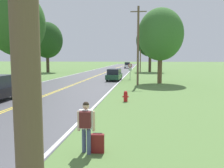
{
  "coord_description": "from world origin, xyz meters",
  "views": [
    {
      "loc": [
        7.95,
        -1.87,
        3.08
      ],
      "look_at": [
        5.94,
        13.58,
        1.37
      ],
      "focal_mm": 38.0,
      "sensor_mm": 36.0,
      "label": 1
    }
  ],
  "objects_px": {
    "tree_right_cluster": "(161,35)",
    "car_white_suv_mid_far": "(127,65)",
    "traffic_sign": "(130,68)",
    "tree_left_verge": "(47,40)",
    "suitcase": "(98,143)",
    "car_dark_green_van_mid_near": "(114,74)",
    "tree_behind_sign": "(17,24)",
    "fire_hydrant": "(126,96)",
    "hitchhiker_person": "(86,122)",
    "tree_mid_treeline": "(150,41)"
  },
  "relations": [
    {
      "from": "car_dark_green_van_mid_near",
      "to": "car_white_suv_mid_far",
      "type": "xyz_separation_m",
      "value": [
        -0.75,
        39.99,
        0.12
      ]
    },
    {
      "from": "traffic_sign",
      "to": "car_white_suv_mid_far",
      "type": "height_order",
      "value": "traffic_sign"
    },
    {
      "from": "traffic_sign",
      "to": "tree_left_verge",
      "type": "xyz_separation_m",
      "value": [
        -18.57,
        14.71,
        5.15
      ]
    },
    {
      "from": "traffic_sign",
      "to": "tree_behind_sign",
      "type": "xyz_separation_m",
      "value": [
        -14.69,
        -4.53,
        5.87
      ]
    },
    {
      "from": "traffic_sign",
      "to": "hitchhiker_person",
      "type": "bearing_deg",
      "value": -89.93
    },
    {
      "from": "tree_mid_treeline",
      "to": "tree_left_verge",
      "type": "bearing_deg",
      "value": -168.07
    },
    {
      "from": "fire_hydrant",
      "to": "car_dark_green_van_mid_near",
      "type": "relative_size",
      "value": 0.16
    },
    {
      "from": "traffic_sign",
      "to": "tree_left_verge",
      "type": "bearing_deg",
      "value": 141.62
    },
    {
      "from": "car_white_suv_mid_far",
      "to": "suitcase",
      "type": "bearing_deg",
      "value": 2.76
    },
    {
      "from": "traffic_sign",
      "to": "car_dark_green_van_mid_near",
      "type": "relative_size",
      "value": 0.47
    },
    {
      "from": "hitchhiker_person",
      "to": "tree_left_verge",
      "type": "bearing_deg",
      "value": 19.93
    },
    {
      "from": "car_dark_green_van_mid_near",
      "to": "traffic_sign",
      "type": "bearing_deg",
      "value": 134.6
    },
    {
      "from": "suitcase",
      "to": "tree_right_cluster",
      "type": "bearing_deg",
      "value": -12.97
    },
    {
      "from": "tree_left_verge",
      "to": "tree_right_cluster",
      "type": "bearing_deg",
      "value": -41.0
    },
    {
      "from": "traffic_sign",
      "to": "tree_right_cluster",
      "type": "bearing_deg",
      "value": -51.1
    },
    {
      "from": "tree_left_verge",
      "to": "tree_right_cluster",
      "type": "xyz_separation_m",
      "value": [
        22.45,
        -19.52,
        -0.96
      ]
    },
    {
      "from": "fire_hydrant",
      "to": "traffic_sign",
      "type": "distance_m",
      "value": 17.83
    },
    {
      "from": "suitcase",
      "to": "car_dark_green_van_mid_near",
      "type": "xyz_separation_m",
      "value": [
        -2.46,
        25.05,
        0.54
      ]
    },
    {
      "from": "tree_behind_sign",
      "to": "tree_mid_treeline",
      "type": "xyz_separation_m",
      "value": [
        18.05,
        23.87,
        -0.66
      ]
    },
    {
      "from": "tree_behind_sign",
      "to": "car_white_suv_mid_far",
      "type": "distance_m",
      "value": 44.65
    },
    {
      "from": "tree_left_verge",
      "to": "tree_behind_sign",
      "type": "height_order",
      "value": "tree_behind_sign"
    },
    {
      "from": "tree_behind_sign",
      "to": "tree_left_verge",
      "type": "bearing_deg",
      "value": 101.41
    },
    {
      "from": "hitchhiker_person",
      "to": "car_dark_green_van_mid_near",
      "type": "height_order",
      "value": "hitchhiker_person"
    },
    {
      "from": "tree_left_verge",
      "to": "tree_right_cluster",
      "type": "relative_size",
      "value": 1.18
    },
    {
      "from": "tree_right_cluster",
      "to": "car_white_suv_mid_far",
      "type": "distance_m",
      "value": 43.63
    },
    {
      "from": "suitcase",
      "to": "fire_hydrant",
      "type": "xyz_separation_m",
      "value": [
        0.24,
        9.26,
        0.08
      ]
    },
    {
      "from": "tree_mid_treeline",
      "to": "tree_behind_sign",
      "type": "bearing_deg",
      "value": -127.1
    },
    {
      "from": "suitcase",
      "to": "tree_left_verge",
      "type": "distance_m",
      "value": 46.31
    },
    {
      "from": "fire_hydrant",
      "to": "tree_left_verge",
      "type": "height_order",
      "value": "tree_left_verge"
    },
    {
      "from": "tree_right_cluster",
      "to": "fire_hydrant",
      "type": "bearing_deg",
      "value": -104.09
    },
    {
      "from": "fire_hydrant",
      "to": "car_white_suv_mid_far",
      "type": "xyz_separation_m",
      "value": [
        -3.46,
        55.78,
        0.57
      ]
    },
    {
      "from": "tree_right_cluster",
      "to": "car_white_suv_mid_far",
      "type": "xyz_separation_m",
      "value": [
        -6.71,
        42.82,
        -4.94
      ]
    },
    {
      "from": "hitchhiker_person",
      "to": "car_white_suv_mid_far",
      "type": "relative_size",
      "value": 0.38
    },
    {
      "from": "tree_left_verge",
      "to": "car_dark_green_van_mid_near",
      "type": "xyz_separation_m",
      "value": [
        16.49,
        -16.69,
        -6.02
      ]
    },
    {
      "from": "fire_hydrant",
      "to": "car_dark_green_van_mid_near",
      "type": "xyz_separation_m",
      "value": [
        -2.71,
        15.79,
        0.46
      ]
    },
    {
      "from": "suitcase",
      "to": "tree_behind_sign",
      "type": "bearing_deg",
      "value": 29.79
    },
    {
      "from": "traffic_sign",
      "to": "tree_right_cluster",
      "type": "relative_size",
      "value": 0.25
    },
    {
      "from": "traffic_sign",
      "to": "tree_right_cluster",
      "type": "height_order",
      "value": "tree_right_cluster"
    },
    {
      "from": "tree_right_cluster",
      "to": "car_dark_green_van_mid_near",
      "type": "relative_size",
      "value": 1.88
    },
    {
      "from": "car_white_suv_mid_far",
      "to": "tree_left_verge",
      "type": "bearing_deg",
      "value": -34.11
    },
    {
      "from": "tree_left_verge",
      "to": "tree_mid_treeline",
      "type": "xyz_separation_m",
      "value": [
        21.93,
        4.63,
        0.07
      ]
    },
    {
      "from": "tree_right_cluster",
      "to": "traffic_sign",
      "type": "bearing_deg",
      "value": 128.9
    },
    {
      "from": "fire_hydrant",
      "to": "tree_mid_treeline",
      "type": "height_order",
      "value": "tree_mid_treeline"
    },
    {
      "from": "suitcase",
      "to": "tree_right_cluster",
      "type": "xyz_separation_m",
      "value": [
        3.5,
        22.22,
        5.59
      ]
    },
    {
      "from": "tree_left_verge",
      "to": "tree_right_cluster",
      "type": "distance_m",
      "value": 29.77
    },
    {
      "from": "suitcase",
      "to": "tree_left_verge",
      "type": "xyz_separation_m",
      "value": [
        -18.96,
        41.74,
        6.55
      ]
    },
    {
      "from": "fire_hydrant",
      "to": "tree_behind_sign",
      "type": "relative_size",
      "value": 0.06
    },
    {
      "from": "car_white_suv_mid_far",
      "to": "hitchhiker_person",
      "type": "bearing_deg",
      "value": 2.45
    },
    {
      "from": "suitcase",
      "to": "car_white_suv_mid_far",
      "type": "distance_m",
      "value": 65.13
    },
    {
      "from": "fire_hydrant",
      "to": "traffic_sign",
      "type": "bearing_deg",
      "value": 92.03
    }
  ]
}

